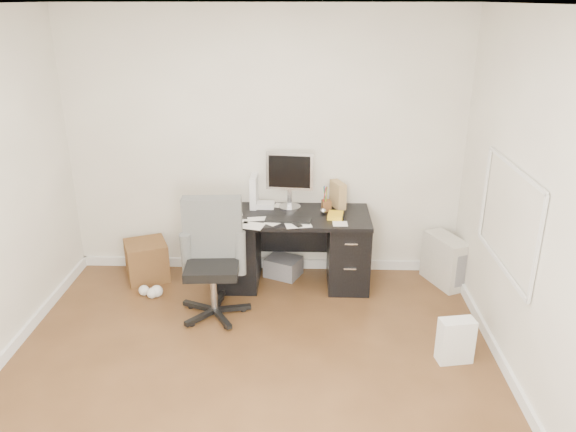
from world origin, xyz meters
The scene contains 18 objects.
ground centered at (0.00, 0.00, 0.00)m, with size 4.00×4.00×0.00m, color #4A2E17.
room_shell centered at (0.03, 0.03, 1.66)m, with size 4.02×4.02×2.71m.
desk centered at (0.30, 1.65, 0.40)m, with size 1.50×0.70×0.75m.
loose_papers centered at (0.10, 1.60, 0.75)m, with size 1.10×0.60×0.00m, color silver, non-canonical shape.
lcd_monitor centered at (0.26, 1.83, 1.05)m, with size 0.47×0.27×0.59m, color #B7B8BC, non-canonical shape.
keyboard centered at (0.25, 1.49, 0.76)m, with size 0.43×0.15×0.02m, color black.
computer_mouse centered at (0.59, 1.68, 0.78)m, with size 0.06×0.06×0.06m, color #B7B8BC.
travel_mug centered at (-0.32, 1.60, 0.83)m, with size 0.07×0.07×0.17m, color navy.
white_binder centered at (-0.10, 1.89, 0.91)m, with size 0.13×0.28×0.32m, color silver.
magazine_file centered at (0.74, 1.88, 0.88)m, with size 0.11×0.23×0.27m, color tan.
pen_cup centered at (0.63, 1.78, 0.88)m, with size 0.11×0.11×0.25m, color brown, non-canonical shape.
yellow_book centered at (0.71, 1.60, 0.77)m, with size 0.16×0.20×0.03m, color yellow.
paper_remote centered at (0.35, 1.39, 0.76)m, with size 0.24×0.19×0.02m, color silver, non-canonical shape.
office_chair centered at (-0.41, 1.01, 0.54)m, with size 0.61×0.61×1.08m, color #4A4D4B, non-canonical shape.
pc_tower centered at (1.84, 1.70, 0.25)m, with size 0.22×0.50×0.50m, color #B6B1A4.
shopping_bag centered at (1.63, 0.36, 0.19)m, with size 0.28×0.20×0.38m, color white.
wicker_basket centered at (-1.22, 1.71, 0.20)m, with size 0.40×0.40×0.40m, color #453014.
desk_printer centered at (0.19, 1.81, 0.10)m, with size 0.34×0.28×0.20m, color slate.
Camera 1 is at (0.41, -3.48, 2.74)m, focal length 35.00 mm.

